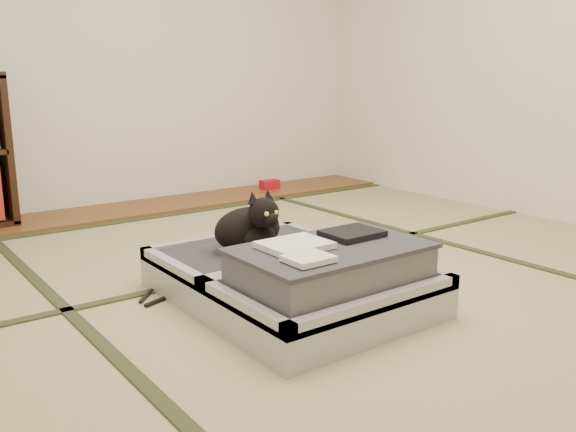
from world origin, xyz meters
TOP-DOWN VIEW (x-y plane):
  - floor at (0.00, 0.00)m, footprint 4.50×4.50m
  - wood_strip at (0.00, 2.00)m, footprint 4.00×0.50m
  - red_item at (1.11, 2.03)m, footprint 0.15×0.09m
  - tatami_borders at (0.00, 0.49)m, footprint 4.00×4.50m
  - suitcase at (-0.23, -0.08)m, footprint 0.81×1.08m
  - cat at (-0.25, 0.21)m, footprint 0.36×0.36m
  - cable_coil at (-0.07, 0.24)m, footprint 0.11×0.11m
  - hanger at (-0.56, 0.34)m, footprint 0.38×0.23m

SIDE VIEW (x-z plane):
  - floor at x=0.00m, z-range 0.00..0.00m
  - tatami_borders at x=0.00m, z-range 0.00..0.01m
  - hanger at x=-0.56m, z-range 0.00..0.01m
  - wood_strip at x=0.00m, z-range 0.00..0.02m
  - red_item at x=1.11m, z-range 0.02..0.09m
  - suitcase at x=-0.23m, z-range -0.05..0.27m
  - cable_coil at x=-0.07m, z-range 0.15..0.18m
  - cat at x=-0.25m, z-range 0.12..0.41m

